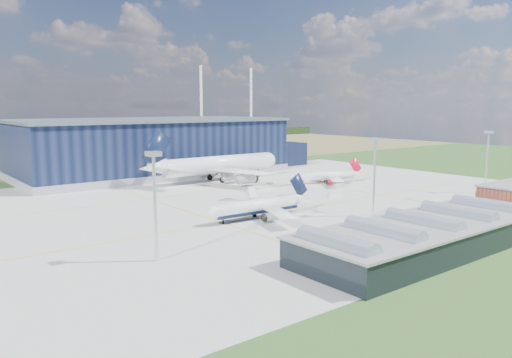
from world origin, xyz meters
The scene contains 20 objects.
ground centered at (0.00, 0.00, 0.00)m, with size 600.00×600.00×0.00m, color #264D1D.
apron centered at (0.00, 10.00, 0.03)m, with size 220.00×160.00×0.08m.
farmland centered at (0.00, 220.00, 0.00)m, with size 600.00×220.00×0.01m, color olive.
treeline centered at (0.00, 300.00, 4.00)m, with size 600.00×8.00×8.00m, color black.
hangar centered at (2.81, 94.80, 11.62)m, with size 145.00×62.00×26.10m.
glass_concourse centered at (-6.45, -60.00, 3.69)m, with size 78.00×23.00×8.60m.
light_mast_west centered at (-60.00, -30.00, 15.43)m, with size 2.60×2.60×23.00m.
light_mast_center centered at (10.00, -30.00, 15.43)m, with size 2.60×2.60×23.00m.
light_mast_east centered at (75.00, -30.00, 15.43)m, with size 2.60×2.60×23.00m.
airliner_navy centered at (-19.54, -12.18, 5.85)m, with size 35.87×35.10×11.70m, color white, non-canonical shape.
airliner_red centered at (43.42, 22.00, 5.11)m, with size 31.31×30.63×10.21m, color white, non-canonical shape.
airliner_widebody centered at (13.10, 55.00, 11.05)m, with size 67.77×66.30×22.10m, color white, non-canonical shape.
gse_tug_b centered at (38.16, -41.73, 0.68)m, with size 2.11×3.16×1.37m, color orange.
gse_van_a centered at (24.57, -1.45, 1.24)m, with size 2.48×5.67×2.48m, color silver.
gse_van_b centered at (0.46, -5.42, 0.98)m, with size 1.95×4.26×1.95m, color silver.
gse_cart_b centered at (23.73, 34.07, 0.58)m, with size 1.79×2.68×1.16m, color silver.
gse_van_c centered at (32.25, -46.00, 1.34)m, with size 2.69×5.60×2.69m, color silver.
airstair centered at (-6.56, 7.42, 1.80)m, with size 2.25×5.64×3.61m, color silver.
car_a centered at (53.26, -32.86, 0.66)m, with size 1.56×3.89×1.32m, color #99999E.
car_b centered at (29.34, -48.00, 0.60)m, with size 1.26×3.62×1.19m, color #99999E.
Camera 1 is at (-105.44, -121.85, 32.13)m, focal length 35.00 mm.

